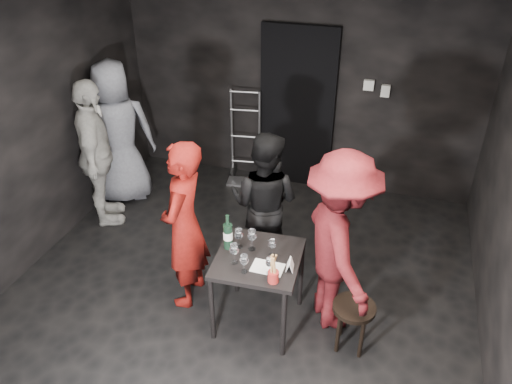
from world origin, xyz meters
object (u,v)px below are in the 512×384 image
(breadstick_cup, at_px, (273,269))
(tasting_table, at_px, (258,266))
(woman_black, at_px, (264,202))
(hand_truck, at_px, (245,165))
(stool, at_px, (353,314))
(man_maroon, at_px, (341,232))
(bystander_grey, at_px, (116,120))
(server_red, at_px, (184,218))
(wine_bottle, at_px, (228,235))
(bystander_cream, at_px, (94,144))

(breadstick_cup, bearing_deg, tasting_table, 128.25)
(woman_black, bearing_deg, hand_truck, -60.29)
(stool, distance_m, man_maroon, 0.71)
(tasting_table, relative_size, bystander_grey, 0.35)
(hand_truck, height_order, server_red, server_red)
(man_maroon, distance_m, wine_bottle, 0.96)
(bystander_grey, bearing_deg, breadstick_cup, 112.87)
(hand_truck, distance_m, wine_bottle, 2.56)
(man_maroon, bearing_deg, bystander_grey, 36.85)
(stool, xyz_separation_m, bystander_grey, (-3.13, 1.63, 0.70))
(hand_truck, distance_m, breadstick_cup, 3.01)
(hand_truck, xyz_separation_m, breadstick_cup, (1.14, -2.70, 0.65))
(server_red, bearing_deg, man_maroon, 90.86)
(stool, xyz_separation_m, man_maroon, (-0.21, 0.29, 0.61))
(hand_truck, relative_size, wine_bottle, 3.77)
(wine_bottle, bearing_deg, server_red, 170.69)
(hand_truck, bearing_deg, woman_black, -74.05)
(server_red, bearing_deg, bystander_cream, -125.80)
(hand_truck, bearing_deg, tasting_table, -77.88)
(server_red, bearing_deg, wine_bottle, 76.50)
(hand_truck, bearing_deg, wine_bottle, -83.74)
(man_maroon, height_order, bystander_cream, bystander_cream)
(server_red, bearing_deg, woman_black, 137.23)
(tasting_table, distance_m, breadstick_cup, 0.40)
(server_red, relative_size, man_maroon, 0.94)
(man_maroon, xyz_separation_m, bystander_grey, (-2.92, 1.33, 0.09))
(hand_truck, xyz_separation_m, server_red, (0.20, -2.32, 0.70))
(bystander_grey, bearing_deg, bystander_cream, 63.39)
(hand_truck, relative_size, stool, 2.71)
(server_red, distance_m, breadstick_cup, 1.02)
(hand_truck, relative_size, bystander_cream, 0.63)
(woman_black, distance_m, bystander_cream, 2.08)
(man_maroon, bearing_deg, hand_truck, 7.24)
(stool, bearing_deg, wine_bottle, 175.13)
(server_red, xyz_separation_m, bystander_cream, (-1.50, 0.92, 0.09))
(stool, distance_m, woman_black, 1.41)
(woman_black, xyz_separation_m, bystander_grey, (-2.09, 0.76, 0.30))
(tasting_table, distance_m, server_red, 0.80)
(bystander_cream, relative_size, bystander_grey, 0.94)
(server_red, bearing_deg, breadstick_cup, 63.69)
(man_maroon, distance_m, bystander_grey, 3.21)
(stool, bearing_deg, man_maroon, 125.41)
(wine_bottle, bearing_deg, stool, -4.87)
(bystander_cream, relative_size, wine_bottle, 6.02)
(bystander_grey, bearing_deg, wine_bottle, 111.81)
(breadstick_cup, bearing_deg, stool, 18.07)
(man_maroon, xyz_separation_m, wine_bottle, (-0.94, -0.20, -0.11))
(stool, xyz_separation_m, server_red, (-1.60, 0.17, 0.55))
(bystander_cream, height_order, wine_bottle, bystander_cream)
(breadstick_cup, bearing_deg, woman_black, 109.99)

